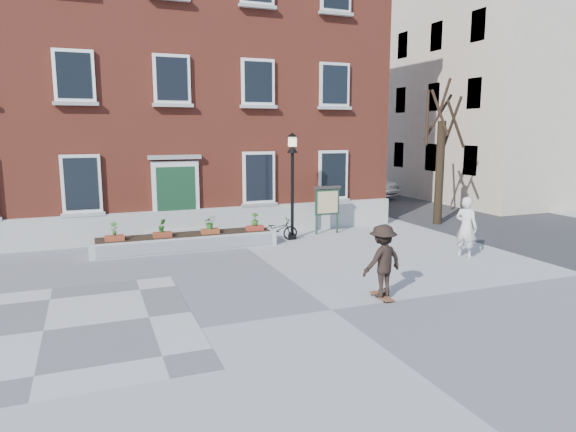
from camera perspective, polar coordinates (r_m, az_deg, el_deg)
name	(u,v)px	position (r m, az deg, el deg)	size (l,w,h in m)	color
ground	(332,310)	(11.86, 4.86, -10.34)	(100.00, 100.00, 0.00)	#969698
checker_patch	(43,331)	(11.75, -25.53, -11.45)	(6.00, 6.00, 0.01)	#5E5E61
bicycle	(277,230)	(18.77, -1.27, -1.55)	(0.55, 1.57, 0.82)	black
parked_car	(360,184)	(31.30, 7.96, 3.55)	(1.69, 4.83, 1.59)	#B4B6B9
bystander	(466,227)	(17.21, 19.18, -1.19)	(0.71, 0.47, 1.96)	silver
brick_building	(154,78)	(24.25, -14.71, 14.64)	(18.40, 10.85, 12.60)	brown
planter_assembly	(186,241)	(17.82, -11.25, -2.69)	(6.20, 1.12, 1.15)	beige
bare_tree	(440,159)	(22.82, 16.56, 6.06)	(1.83, 1.83, 6.16)	black
side_street	(442,85)	(37.71, 16.75, 13.73)	(15.20, 36.00, 14.50)	#363639
lamp_post	(292,171)	(18.80, 0.49, 5.02)	(0.40, 0.40, 3.93)	black
notice_board	(327,202)	(20.01, 4.38, 1.59)	(1.10, 0.16, 1.87)	#1A3525
skateboarder	(383,261)	(12.49, 10.46, -4.90)	(1.24, 0.88, 1.82)	brown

